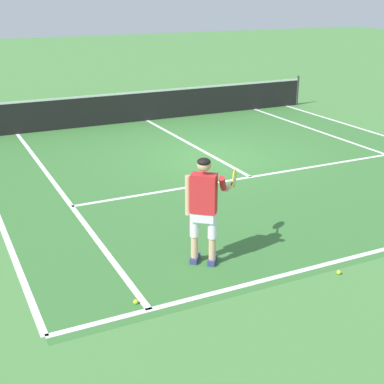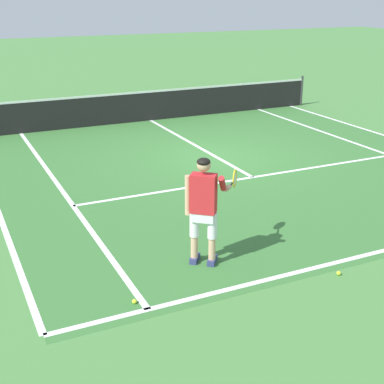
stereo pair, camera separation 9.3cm
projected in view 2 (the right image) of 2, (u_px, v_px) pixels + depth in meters
ground_plane at (215, 157)px, 13.97m from camera, size 80.00×80.00×0.00m
court_inner_surface at (228, 164)px, 13.39m from camera, size 10.98×10.92×0.00m
line_baseline at (384, 251)px, 8.92m from camera, size 10.98×0.10×0.01m
line_service at (253, 177)px, 12.42m from camera, size 8.23×0.10×0.01m
line_centre_service at (192, 144)px, 15.13m from camera, size 0.10×6.40×0.01m
line_singles_left at (60, 188)px, 11.74m from camera, size 0.10×10.52×0.01m
line_singles_right at (360, 145)px, 15.03m from camera, size 0.10×10.52×0.01m
tennis_net at (150, 105)px, 17.68m from camera, size 11.96×0.08×1.07m
tennis_player at (204, 204)px, 8.20m from camera, size 1.12×0.81×1.71m
tennis_ball_near_feet at (339, 273)px, 8.15m from camera, size 0.07×0.07×0.07m
tennis_ball_by_baseline at (134, 301)px, 7.41m from camera, size 0.07×0.07×0.07m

